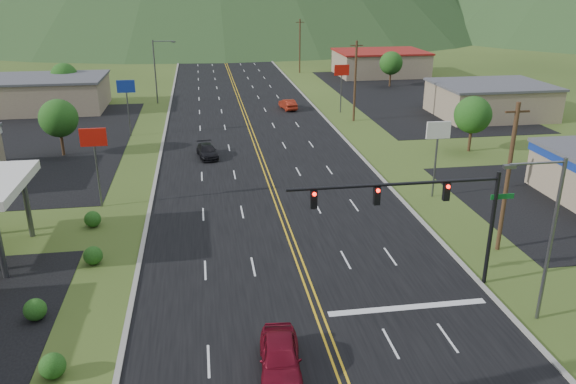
{
  "coord_description": "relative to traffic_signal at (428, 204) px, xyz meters",
  "views": [
    {
      "loc": [
        -5.66,
        -13.36,
        17.02
      ],
      "look_at": [
        -0.59,
        19.17,
        4.5
      ],
      "focal_mm": 35.0,
      "sensor_mm": 36.0,
      "label": 1
    }
  ],
  "objects": [
    {
      "name": "traffic_signal",
      "position": [
        0.0,
        0.0,
        0.0
      ],
      "size": [
        13.1,
        0.43,
        7.0
      ],
      "color": "black",
      "rests_on": "ground"
    },
    {
      "name": "streetlight_east",
      "position": [
        4.7,
        -4.0,
        -0.15
      ],
      "size": [
        3.28,
        0.25,
        9.0
      ],
      "color": "#59595E",
      "rests_on": "ground"
    },
    {
      "name": "streetlight_west",
      "position": [
        -18.16,
        56.0,
        -0.15
      ],
      "size": [
        3.28,
        0.25,
        9.0
      ],
      "color": "#59595E",
      "rests_on": "ground"
    },
    {
      "name": "building_west_far",
      "position": [
        -34.48,
        54.0,
        -3.07
      ],
      "size": [
        18.4,
        11.4,
        4.5
      ],
      "color": "#9D8B6D",
      "rests_on": "ground"
    },
    {
      "name": "building_east_mid",
      "position": [
        25.52,
        41.0,
        -3.17
      ],
      "size": [
        14.4,
        11.4,
        4.3
      ],
      "color": "#9D8B6D",
      "rests_on": "ground"
    },
    {
      "name": "building_east_far",
      "position": [
        21.52,
        76.0,
        -3.07
      ],
      "size": [
        16.4,
        12.4,
        4.5
      ],
      "color": "#9D8B6D",
      "rests_on": "ground"
    },
    {
      "name": "pole_sign_west_a",
      "position": [
        -20.48,
        16.0,
        -0.28
      ],
      "size": [
        2.0,
        0.18,
        6.4
      ],
      "color": "#59595E",
      "rests_on": "ground"
    },
    {
      "name": "pole_sign_west_b",
      "position": [
        -20.48,
        38.0,
        -0.28
      ],
      "size": [
        2.0,
        0.18,
        6.4
      ],
      "color": "#59595E",
      "rests_on": "ground"
    },
    {
      "name": "pole_sign_east_a",
      "position": [
        6.52,
        14.0,
        -0.28
      ],
      "size": [
        2.0,
        0.18,
        6.4
      ],
      "color": "#59595E",
      "rests_on": "ground"
    },
    {
      "name": "pole_sign_east_b",
      "position": [
        6.52,
        46.0,
        -0.28
      ],
      "size": [
        2.0,
        0.18,
        6.4
      ],
      "color": "#59595E",
      "rests_on": "ground"
    },
    {
      "name": "tree_west_a",
      "position": [
        -26.48,
        31.0,
        -1.44
      ],
      "size": [
        3.84,
        3.84,
        5.82
      ],
      "color": "#382314",
      "rests_on": "ground"
    },
    {
      "name": "tree_west_b",
      "position": [
        -31.48,
        58.0,
        -1.44
      ],
      "size": [
        3.84,
        3.84,
        5.82
      ],
      "color": "#382314",
      "rests_on": "ground"
    },
    {
      "name": "tree_east_a",
      "position": [
        15.52,
        26.0,
        -1.44
      ],
      "size": [
        3.84,
        3.84,
        5.82
      ],
      "color": "#382314",
      "rests_on": "ground"
    },
    {
      "name": "tree_east_b",
      "position": [
        19.52,
        64.0,
        -1.44
      ],
      "size": [
        3.84,
        3.84,
        5.82
      ],
      "color": "#382314",
      "rests_on": "ground"
    },
    {
      "name": "utility_pole_a",
      "position": [
        7.02,
        4.0,
        -0.2
      ],
      "size": [
        1.6,
        0.28,
        10.0
      ],
      "color": "#382314",
      "rests_on": "ground"
    },
    {
      "name": "utility_pole_b",
      "position": [
        7.02,
        41.0,
        -0.2
      ],
      "size": [
        1.6,
        0.28,
        10.0
      ],
      "color": "#382314",
      "rests_on": "ground"
    },
    {
      "name": "utility_pole_c",
      "position": [
        7.02,
        81.0,
        -0.2
      ],
      "size": [
        1.6,
        0.28,
        10.0
      ],
      "color": "#382314",
      "rests_on": "ground"
    },
    {
      "name": "utility_pole_d",
      "position": [
        7.02,
        121.0,
        -0.2
      ],
      "size": [
        1.6,
        0.28,
        10.0
      ],
      "color": "#382314",
      "rests_on": "ground"
    },
    {
      "name": "car_red_near",
      "position": [
        -9.22,
        -6.27,
        -4.54
      ],
      "size": [
        2.3,
        4.82,
        1.59
      ],
      "primitive_type": "imported",
      "rotation": [
        0.0,
        0.0,
        -0.09
      ],
      "color": "maroon",
      "rests_on": "ground"
    },
    {
      "name": "car_dark_mid",
      "position": [
        -11.84,
        27.93,
        -4.7
      ],
      "size": [
        2.37,
        4.57,
        1.27
      ],
      "primitive_type": "imported",
      "rotation": [
        0.0,
        0.0,
        0.14
      ],
      "color": "black",
      "rests_on": "ground"
    },
    {
      "name": "car_red_far",
      "position": [
        -0.28,
        48.88,
        -4.62
      ],
      "size": [
        2.15,
        4.47,
        1.41
      ],
      "primitive_type": "imported",
      "rotation": [
        0.0,
        0.0,
        3.3
      ],
      "color": "maroon",
      "rests_on": "ground"
    }
  ]
}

